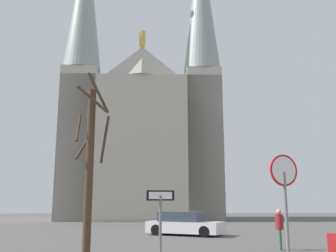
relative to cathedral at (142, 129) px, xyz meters
name	(u,v)px	position (x,y,z in m)	size (l,w,h in m)	color
cathedral	(142,129)	(0.00, 0.00, 0.00)	(18.12, 13.43, 34.76)	#BCB5A5
stop_sign	(285,194)	(2.37, -34.73, -8.05)	(0.76, 0.23, 3.15)	slate
one_way_arrow_sign	(160,225)	(-0.63, -34.45, -8.79)	(0.68, 0.12, 2.28)	slate
bare_tree	(89,170)	(-2.60, -32.08, -7.31)	(1.04, 1.16, 5.88)	#473323
parked_car_far_white	(184,224)	(1.95, -20.29, -9.60)	(4.81, 3.88, 1.39)	silver
pedestrian_walking	(279,225)	(5.00, -27.65, -9.23)	(0.32, 0.32, 1.69)	#33663F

